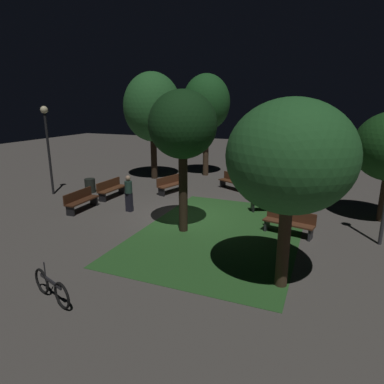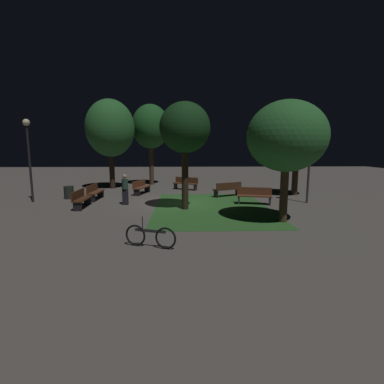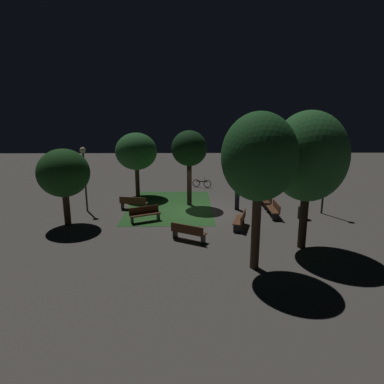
% 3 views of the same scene
% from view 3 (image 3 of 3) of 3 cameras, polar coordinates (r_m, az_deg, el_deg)
% --- Properties ---
extents(ground_plane, '(60.00, 60.00, 0.00)m').
position_cam_3_polar(ground_plane, '(21.74, 0.69, -3.33)').
color(ground_plane, '#56514C').
extents(grass_lawn, '(8.24, 5.61, 0.01)m').
position_cam_3_polar(grass_lawn, '(22.98, -3.73, -2.39)').
color(grass_lawn, '#2D6028').
rests_on(grass_lawn, ground).
extents(bench_front_right, '(1.81, 0.52, 0.88)m').
position_cam_3_polar(bench_front_right, '(21.21, 13.72, -2.82)').
color(bench_front_right, '#512D19').
rests_on(bench_front_right, ground).
extents(bench_front_left, '(1.81, 0.53, 0.88)m').
position_cam_3_polar(bench_front_left, '(23.28, 12.39, -1.27)').
color(bench_front_left, '#422314').
rests_on(bench_front_left, ground).
extents(bench_corner, '(0.85, 1.86, 0.88)m').
position_cam_3_polar(bench_corner, '(22.34, -9.89, -1.78)').
color(bench_corner, brown).
rests_on(bench_corner, ground).
extents(bench_by_lamp, '(1.86, 0.98, 0.88)m').
position_cam_3_polar(bench_by_lamp, '(18.87, 8.22, -4.64)').
color(bench_by_lamp, brown).
rests_on(bench_by_lamp, ground).
extents(bench_lawn_edge, '(1.29, 1.81, 0.88)m').
position_cam_3_polar(bench_lawn_edge, '(16.86, -0.66, -6.76)').
color(bench_lawn_edge, '#512D19').
rests_on(bench_lawn_edge, ground).
extents(bench_path_side, '(1.21, 1.83, 0.88)m').
position_cam_3_polar(bench_path_side, '(19.92, -7.99, -3.63)').
color(bench_path_side, '#422314').
rests_on(bench_path_side, ground).
extents(tree_back_right, '(2.38, 2.38, 5.08)m').
position_cam_3_polar(tree_back_right, '(22.53, -0.46, 7.26)').
color(tree_back_right, '#2D2116').
rests_on(tree_back_right, ground).
extents(tree_lawn_side, '(2.95, 2.95, 6.36)m').
position_cam_3_polar(tree_lawn_side, '(13.26, 11.31, 5.66)').
color(tree_lawn_side, '#423021').
rests_on(tree_lawn_side, ground).
extents(tree_back_left, '(2.84, 2.84, 4.34)m').
position_cam_3_polar(tree_back_left, '(19.87, -20.92, 2.96)').
color(tree_back_left, '#38281C').
rests_on(tree_back_left, ground).
extents(tree_near_wall, '(3.06, 3.06, 4.76)m').
position_cam_3_polar(tree_near_wall, '(25.38, -9.42, 6.76)').
color(tree_near_wall, '#423021').
rests_on(tree_near_wall, ground).
extents(tree_right_canopy, '(3.46, 3.46, 6.39)m').
position_cam_3_polar(tree_right_canopy, '(16.02, 19.12, 5.61)').
color(tree_right_canopy, '#2D2116').
rests_on(tree_right_canopy, ground).
extents(lamp_post_path_center, '(0.36, 0.36, 4.46)m').
position_cam_3_polar(lamp_post_path_center, '(22.24, 21.71, 4.13)').
color(lamp_post_path_center, black).
rests_on(lamp_post_path_center, ground).
extents(lamp_post_plaza_east, '(0.36, 0.36, 4.13)m').
position_cam_3_polar(lamp_post_plaza_east, '(22.26, -17.79, 3.94)').
color(lamp_post_plaza_east, '#333338').
rests_on(lamp_post_plaza_east, ground).
extents(trash_bin, '(0.54, 0.54, 0.74)m').
position_cam_3_polar(trash_bin, '(21.34, 18.20, -3.33)').
color(trash_bin, black).
rests_on(trash_bin, ground).
extents(bicycle, '(0.58, 1.58, 0.93)m').
position_cam_3_polar(bicycle, '(28.42, 1.68, 1.48)').
color(bicycle, black).
rests_on(bicycle, ground).
extents(pedestrian, '(0.32, 0.32, 1.61)m').
position_cam_3_polar(pedestrian, '(22.15, 7.66, -0.84)').
color(pedestrian, black).
rests_on(pedestrian, ground).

